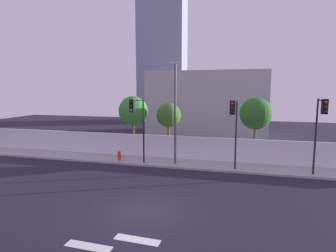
{
  "coord_description": "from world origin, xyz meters",
  "views": [
    {
      "loc": [
        4.15,
        -11.44,
        5.64
      ],
      "look_at": [
        -0.49,
        6.5,
        3.14
      ],
      "focal_mm": 29.22,
      "sensor_mm": 36.0,
      "label": 1
    }
  ],
  "objects_px": {
    "street_lamp_curbside": "(175,106)",
    "roadside_tree_midright": "(256,114)",
    "fire_hydrant": "(119,155)",
    "roadside_tree_midleft": "(169,115)",
    "traffic_light_right": "(320,121)",
    "traffic_light_center": "(138,117)",
    "traffic_light_left": "(234,120)",
    "roadside_tree_leftmost": "(133,111)"
  },
  "relations": [
    {
      "from": "fire_hydrant",
      "to": "roadside_tree_midleft",
      "type": "bearing_deg",
      "value": 45.41
    },
    {
      "from": "fire_hydrant",
      "to": "roadside_tree_midright",
      "type": "xyz_separation_m",
      "value": [
        10.2,
        3.2,
        3.19
      ]
    },
    {
      "from": "traffic_light_right",
      "to": "roadside_tree_midright",
      "type": "relative_size",
      "value": 0.98
    },
    {
      "from": "traffic_light_right",
      "to": "roadside_tree_midleft",
      "type": "height_order",
      "value": "traffic_light_right"
    },
    {
      "from": "street_lamp_curbside",
      "to": "roadside_tree_midright",
      "type": "xyz_separation_m",
      "value": [
        5.7,
        3.39,
        -0.7
      ]
    },
    {
      "from": "street_lamp_curbside",
      "to": "traffic_light_right",
      "type": "bearing_deg",
      "value": -3.32
    },
    {
      "from": "traffic_light_left",
      "to": "fire_hydrant",
      "type": "relative_size",
      "value": 6.49
    },
    {
      "from": "traffic_light_left",
      "to": "traffic_light_center",
      "type": "height_order",
      "value": "traffic_light_center"
    },
    {
      "from": "traffic_light_left",
      "to": "fire_hydrant",
      "type": "distance_m",
      "value": 9.21
    },
    {
      "from": "fire_hydrant",
      "to": "roadside_tree_midright",
      "type": "bearing_deg",
      "value": 17.39
    },
    {
      "from": "street_lamp_curbside",
      "to": "fire_hydrant",
      "type": "height_order",
      "value": "street_lamp_curbside"
    },
    {
      "from": "traffic_light_center",
      "to": "fire_hydrant",
      "type": "relative_size",
      "value": 6.51
    },
    {
      "from": "traffic_light_center",
      "to": "street_lamp_curbside",
      "type": "distance_m",
      "value": 2.79
    },
    {
      "from": "traffic_light_center",
      "to": "roadside_tree_midleft",
      "type": "height_order",
      "value": "traffic_light_center"
    },
    {
      "from": "traffic_light_right",
      "to": "roadside_tree_midright",
      "type": "height_order",
      "value": "traffic_light_right"
    },
    {
      "from": "traffic_light_center",
      "to": "roadside_tree_leftmost",
      "type": "bearing_deg",
      "value": 115.55
    },
    {
      "from": "street_lamp_curbside",
      "to": "fire_hydrant",
      "type": "bearing_deg",
      "value": 177.5
    },
    {
      "from": "traffic_light_left",
      "to": "roadside_tree_midleft",
      "type": "height_order",
      "value": "traffic_light_left"
    },
    {
      "from": "traffic_light_left",
      "to": "street_lamp_curbside",
      "type": "relative_size",
      "value": 0.65
    },
    {
      "from": "traffic_light_center",
      "to": "traffic_light_right",
      "type": "distance_m",
      "value": 11.84
    },
    {
      "from": "traffic_light_center",
      "to": "roadside_tree_midleft",
      "type": "relative_size",
      "value": 1.07
    },
    {
      "from": "traffic_light_center",
      "to": "fire_hydrant",
      "type": "bearing_deg",
      "value": 153.56
    },
    {
      "from": "traffic_light_right",
      "to": "roadside_tree_leftmost",
      "type": "height_order",
      "value": "traffic_light_right"
    },
    {
      "from": "traffic_light_left",
      "to": "roadside_tree_midleft",
      "type": "xyz_separation_m",
      "value": [
        -5.48,
        4.07,
        -0.21
      ]
    },
    {
      "from": "traffic_light_right",
      "to": "street_lamp_curbside",
      "type": "relative_size",
      "value": 0.67
    },
    {
      "from": "traffic_light_center",
      "to": "roadside_tree_midleft",
      "type": "bearing_deg",
      "value": 73.55
    },
    {
      "from": "traffic_light_left",
      "to": "traffic_light_right",
      "type": "height_order",
      "value": "traffic_light_right"
    },
    {
      "from": "traffic_light_center",
      "to": "roadside_tree_leftmost",
      "type": "relative_size",
      "value": 0.95
    },
    {
      "from": "roadside_tree_leftmost",
      "to": "roadside_tree_midright",
      "type": "distance_m",
      "value": 10.26
    },
    {
      "from": "fire_hydrant",
      "to": "roadside_tree_midright",
      "type": "height_order",
      "value": "roadside_tree_midright"
    },
    {
      "from": "roadside_tree_midright",
      "to": "roadside_tree_leftmost",
      "type": "bearing_deg",
      "value": 180.0
    },
    {
      "from": "street_lamp_curbside",
      "to": "roadside_tree_midright",
      "type": "distance_m",
      "value": 6.67
    },
    {
      "from": "traffic_light_right",
      "to": "street_lamp_curbside",
      "type": "xyz_separation_m",
      "value": [
        -9.26,
        0.54,
        0.71
      ]
    },
    {
      "from": "traffic_light_left",
      "to": "roadside_tree_midright",
      "type": "distance_m",
      "value": 4.37
    },
    {
      "from": "traffic_light_center",
      "to": "street_lamp_curbside",
      "type": "xyz_separation_m",
      "value": [
        2.57,
        0.76,
        0.77
      ]
    },
    {
      "from": "traffic_light_left",
      "to": "traffic_light_right",
      "type": "relative_size",
      "value": 0.97
    },
    {
      "from": "traffic_light_right",
      "to": "roadside_tree_midright",
      "type": "bearing_deg",
      "value": 132.2
    },
    {
      "from": "traffic_light_left",
      "to": "traffic_light_center",
      "type": "bearing_deg",
      "value": -179.33
    },
    {
      "from": "traffic_light_center",
      "to": "roadside_tree_midright",
      "type": "relative_size",
      "value": 0.96
    },
    {
      "from": "traffic_light_right",
      "to": "roadside_tree_midright",
      "type": "xyz_separation_m",
      "value": [
        -3.56,
        3.93,
        0.01
      ]
    },
    {
      "from": "roadside_tree_leftmost",
      "to": "roadside_tree_midright",
      "type": "xyz_separation_m",
      "value": [
        10.26,
        -0.0,
        -0.02
      ]
    },
    {
      "from": "traffic_light_right",
      "to": "roadside_tree_midleft",
      "type": "bearing_deg",
      "value": 159.68
    }
  ]
}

